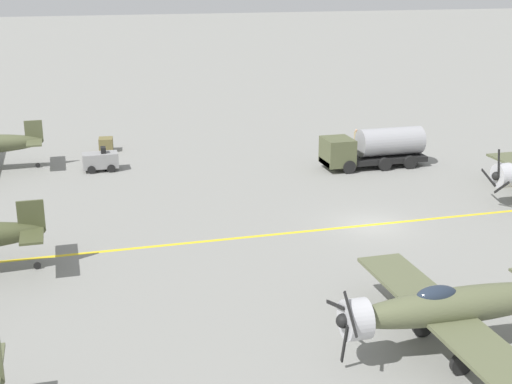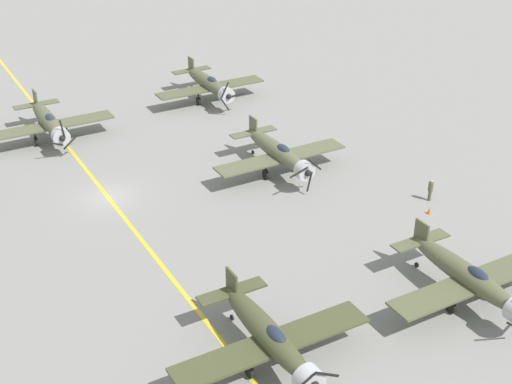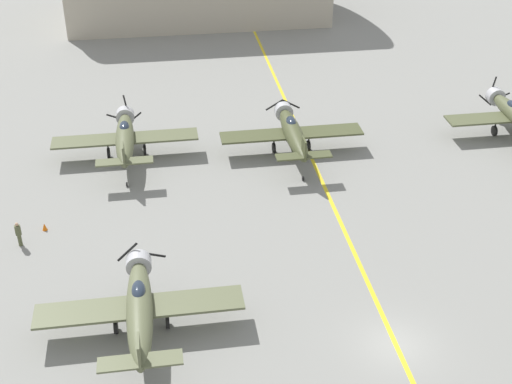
% 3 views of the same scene
% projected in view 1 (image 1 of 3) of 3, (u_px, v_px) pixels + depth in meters
% --- Properties ---
extents(ground_plane, '(400.00, 400.00, 0.00)m').
position_uv_depth(ground_plane, '(371.00, 225.00, 42.18)').
color(ground_plane, gray).
extents(taxiway_stripe, '(0.30, 160.00, 0.01)m').
position_uv_depth(taxiway_stripe, '(371.00, 225.00, 42.17)').
color(taxiway_stripe, yellow).
rests_on(taxiway_stripe, ground).
extents(airplane_mid_left, '(12.00, 9.98, 3.65)m').
position_uv_depth(airplane_mid_left, '(452.00, 307.00, 27.57)').
color(airplane_mid_left, '#5B6142').
rests_on(airplane_mid_left, ground).
extents(fuel_tanker, '(2.68, 8.00, 2.98)m').
position_uv_depth(fuel_tanker, '(374.00, 148.00, 53.92)').
color(fuel_tanker, black).
rests_on(fuel_tanker, ground).
extents(tow_tractor, '(1.57, 2.60, 1.79)m').
position_uv_depth(tow_tractor, '(100.00, 160.00, 53.21)').
color(tow_tractor, gray).
rests_on(tow_tractor, ground).
extents(ground_crew_walking, '(0.36, 0.36, 1.64)m').
position_uv_depth(ground_crew_walking, '(356.00, 138.00, 59.77)').
color(ground_crew_walking, tan).
rests_on(ground_crew_walking, ground).
extents(supply_crate_by_tanker, '(1.46, 1.26, 1.13)m').
position_uv_depth(supply_crate_by_tanker, '(106.00, 145.00, 58.86)').
color(supply_crate_by_tanker, brown).
rests_on(supply_crate_by_tanker, ground).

